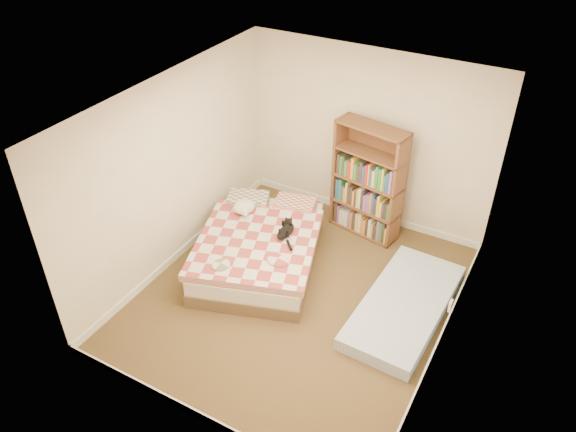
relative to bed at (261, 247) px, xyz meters
The scene contains 6 objects.
room 1.25m from the bed, 25.28° to the right, with size 3.51×4.01×2.51m.
bed is the anchor object (origin of this frame).
bookshelf 1.64m from the bed, 55.49° to the left, with size 1.04×0.51×1.63m.
floor_mattress 1.96m from the bed, ahead, with size 0.87×1.92×0.17m, color #7C9ECF.
black_cat 0.45m from the bed, 22.75° to the left, with size 0.26×0.58×0.13m.
white_dog 0.60m from the bed, 146.26° to the left, with size 0.32×0.34×0.15m.
Camera 1 is at (2.36, -4.49, 4.75)m, focal length 35.00 mm.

